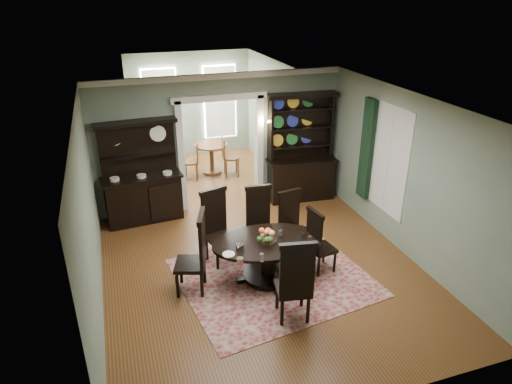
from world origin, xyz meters
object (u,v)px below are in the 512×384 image
sideboard (142,187)px  welsh_dresser (301,162)px  dining_table (268,252)px  parlor_table (211,154)px

sideboard → welsh_dresser: 3.63m
dining_table → sideboard: size_ratio=0.91×
sideboard → welsh_dresser: (3.63, -0.02, 0.14)m
dining_table → parlor_table: 5.06m
welsh_dresser → parlor_table: bearing=131.7°
dining_table → welsh_dresser: (1.84, 2.89, 0.38)m
dining_table → sideboard: bearing=126.4°
dining_table → parlor_table: parlor_table is taller
dining_table → welsh_dresser: welsh_dresser is taller
sideboard → dining_table: bearing=-63.4°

